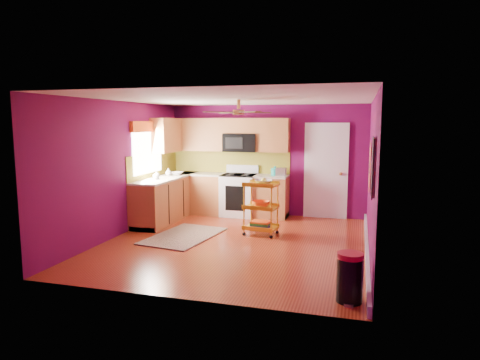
% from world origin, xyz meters
% --- Properties ---
extents(ground, '(5.00, 5.00, 0.00)m').
position_xyz_m(ground, '(0.00, 0.00, 0.00)').
color(ground, maroon).
rests_on(ground, ground).
extents(room_envelope, '(4.54, 5.04, 2.52)m').
position_xyz_m(room_envelope, '(0.03, 0.00, 1.63)').
color(room_envelope, '#610B47').
rests_on(room_envelope, ground).
extents(lower_cabinets, '(2.81, 2.31, 0.94)m').
position_xyz_m(lower_cabinets, '(-1.35, 1.82, 0.43)').
color(lower_cabinets, brown).
rests_on(lower_cabinets, ground).
extents(electric_range, '(0.76, 0.66, 1.13)m').
position_xyz_m(electric_range, '(-0.55, 2.17, 0.48)').
color(electric_range, white).
rests_on(electric_range, ground).
extents(upper_cabinetry, '(2.80, 2.30, 1.26)m').
position_xyz_m(upper_cabinetry, '(-1.24, 2.17, 1.80)').
color(upper_cabinetry, brown).
rests_on(upper_cabinetry, ground).
extents(left_window, '(0.08, 1.35, 1.08)m').
position_xyz_m(left_window, '(-2.22, 1.05, 1.74)').
color(left_window, white).
rests_on(left_window, ground).
extents(panel_door, '(0.95, 0.11, 2.15)m').
position_xyz_m(panel_door, '(1.35, 2.47, 1.02)').
color(panel_door, white).
rests_on(panel_door, ground).
extents(right_wall_art, '(0.04, 2.74, 1.04)m').
position_xyz_m(right_wall_art, '(2.23, -0.34, 1.44)').
color(right_wall_art, black).
rests_on(right_wall_art, ground).
extents(ceiling_fan, '(1.01, 1.01, 0.26)m').
position_xyz_m(ceiling_fan, '(0.00, 0.20, 2.29)').
color(ceiling_fan, '#BF8C3F').
rests_on(ceiling_fan, ground).
extents(shag_rug, '(1.24, 1.78, 0.02)m').
position_xyz_m(shag_rug, '(-1.04, 0.13, 0.01)').
color(shag_rug, black).
rests_on(shag_rug, ground).
extents(rolling_cart, '(0.65, 0.51, 1.09)m').
position_xyz_m(rolling_cart, '(0.31, 0.66, 0.56)').
color(rolling_cart, gold).
rests_on(rolling_cart, ground).
extents(trash_can, '(0.32, 0.34, 0.59)m').
position_xyz_m(trash_can, '(2.00, -2.03, 0.30)').
color(trash_can, black).
rests_on(trash_can, ground).
extents(teal_kettle, '(0.18, 0.18, 0.21)m').
position_xyz_m(teal_kettle, '(0.26, 2.23, 1.02)').
color(teal_kettle, '#139487').
rests_on(teal_kettle, lower_cabinets).
extents(toaster, '(0.22, 0.15, 0.18)m').
position_xyz_m(toaster, '(0.40, 2.19, 1.03)').
color(toaster, beige).
rests_on(toaster, lower_cabinets).
extents(soap_bottle_a, '(0.08, 0.08, 0.18)m').
position_xyz_m(soap_bottle_a, '(-1.98, 0.96, 1.03)').
color(soap_bottle_a, '#EA3F72').
rests_on(soap_bottle_a, lower_cabinets).
extents(soap_bottle_b, '(0.13, 0.13, 0.17)m').
position_xyz_m(soap_bottle_b, '(-2.00, 1.56, 1.02)').
color(soap_bottle_b, white).
rests_on(soap_bottle_b, lower_cabinets).
extents(counter_dish, '(0.28, 0.28, 0.07)m').
position_xyz_m(counter_dish, '(-1.88, 1.74, 0.97)').
color(counter_dish, white).
rests_on(counter_dish, lower_cabinets).
extents(counter_cup, '(0.13, 0.13, 0.10)m').
position_xyz_m(counter_cup, '(-1.97, 0.92, 0.99)').
color(counter_cup, white).
rests_on(counter_cup, lower_cabinets).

